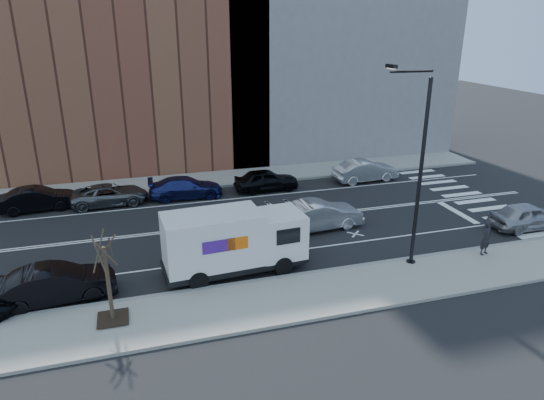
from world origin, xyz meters
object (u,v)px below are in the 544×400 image
driving_sedan (319,215)px  fedex_van (233,241)px  pedestrian (486,238)px  near_parked_front (527,216)px  far_parked_b (38,199)px

driving_sedan → fedex_van: bearing=116.9°
fedex_van → pedestrian: bearing=-13.2°
near_parked_front → pedestrian: 5.35m
far_parked_b → driving_sedan: 17.71m
fedex_van → driving_sedan: (5.78, 3.62, -0.78)m
fedex_van → near_parked_front: (17.31, 0.27, -0.86)m
far_parked_b → driving_sedan: (15.92, -7.75, 0.08)m
fedex_van → near_parked_front: 17.33m
driving_sedan → near_parked_front: driving_sedan is taller
far_parked_b → pedestrian: (22.67, -13.47, 0.31)m
fedex_van → far_parked_b: 15.27m
far_parked_b → driving_sedan: size_ratio=0.90×
fedex_van → far_parked_b: size_ratio=1.51×
near_parked_front → pedestrian: bearing=117.0°
fedex_van → pedestrian: (12.52, -2.10, -0.56)m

